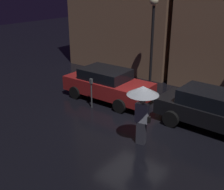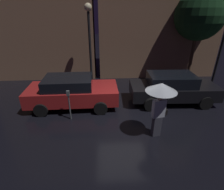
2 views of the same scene
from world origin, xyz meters
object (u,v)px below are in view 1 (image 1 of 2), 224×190
object	(u,v)px
parked_car_red	(107,84)
street_lamp_near	(153,27)
parked_car_black	(213,109)
parking_meter	(91,90)
pedestrian_with_umbrella	(143,99)

from	to	relation	value
parked_car_red	street_lamp_near	size ratio (longest dim) A/B	0.92
parked_car_red	parked_car_black	xyz separation A→B (m)	(5.00, 0.10, 0.00)
parking_meter	street_lamp_near	xyz separation A→B (m)	(0.77, 3.88, 2.36)
parking_meter	street_lamp_near	bearing A→B (deg)	78.84
parked_car_black	parked_car_red	bearing A→B (deg)	-176.76
parked_car_black	street_lamp_near	size ratio (longest dim) A/B	0.93
parked_car_black	pedestrian_with_umbrella	bearing A→B (deg)	-118.60
parked_car_black	pedestrian_with_umbrella	distance (m)	3.17
pedestrian_with_umbrella	street_lamp_near	world-z (taller)	street_lamp_near
pedestrian_with_umbrella	parked_car_red	bearing A→B (deg)	132.96
parked_car_red	street_lamp_near	world-z (taller)	street_lamp_near
pedestrian_with_umbrella	parking_meter	distance (m)	3.72
parking_meter	parked_car_red	bearing A→B (deg)	92.63
parking_meter	street_lamp_near	world-z (taller)	street_lamp_near
street_lamp_near	parking_meter	bearing A→B (deg)	-101.16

